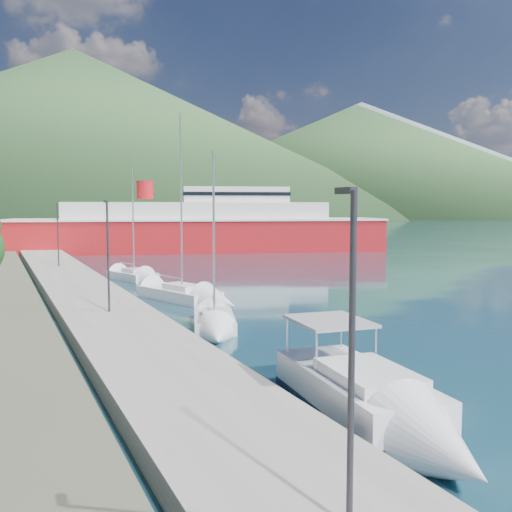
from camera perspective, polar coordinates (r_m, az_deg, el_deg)
name	(u,v)px	position (r m, az deg, el deg)	size (l,w,h in m)	color
ground	(63,235)	(138.54, -18.73, 2.00)	(1400.00, 1400.00, 0.00)	#143747
quay	(79,289)	(44.40, -17.33, -3.19)	(5.00, 88.00, 0.80)	gray
hills_far	(141,143)	(658.35, -11.41, 11.04)	(1480.00, 900.00, 180.00)	slate
hills_near	(168,145)	(408.29, -8.80, 10.90)	(1010.00, 520.00, 115.00)	#2F512A
lamp_posts	(105,251)	(32.84, -14.90, 0.53)	(0.15, 49.73, 6.06)	#2D2D33
motor_cruiser	(382,414)	(17.39, 12.52, -15.19)	(3.67, 9.59, 3.45)	black
sailboat_near	(215,328)	(29.67, -4.08, -7.19)	(4.27, 7.46, 10.28)	silver
sailboat_mid	(199,299)	(38.78, -5.75, -4.25)	(5.45, 9.91, 13.83)	silver
sailboat_far	(143,278)	(50.74, -11.27, -2.18)	(4.42, 7.67, 10.74)	silver
ferry	(199,229)	(83.93, -5.71, 2.72)	(55.17, 26.26, 10.75)	#AE151B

